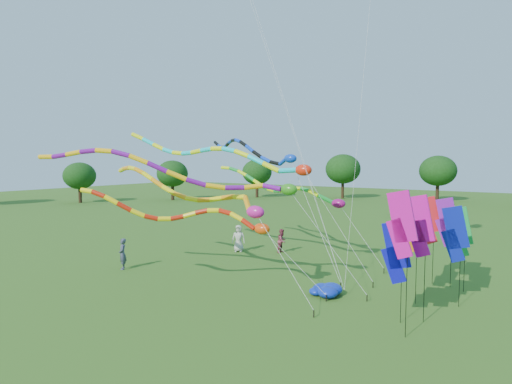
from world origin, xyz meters
The scene contains 20 objects.
ground centered at (0.00, 0.00, 0.00)m, with size 160.00×160.00×0.00m, color #2E5B18.
tree_ring centered at (-1.43, 0.80, 5.62)m, with size 117.12×116.74×9.68m.
tube_kite_red centered at (-3.40, 0.45, 3.72)m, with size 10.16×5.14×5.51m.
tube_kite_orange centered at (-4.71, 1.89, 4.67)m, with size 13.97×2.14×6.56m.
tube_kite_purple centered at (-4.07, 0.37, 5.72)m, with size 14.72×6.30×7.53m.
tube_kite_blue centered at (-5.25, 7.97, 6.90)m, with size 12.45×5.91×8.32m.
tube_kite_cyan centered at (-5.59, 5.63, 6.56)m, with size 16.69×1.13×8.76m.
tube_kite_green centered at (-4.07, 10.58, 4.37)m, with size 13.46×3.13×6.43m.
banner_pole_blue_a centered at (5.32, 2.07, 2.76)m, with size 1.16×0.15×4.01m.
banner_pole_green centered at (6.82, 7.77, 2.88)m, with size 1.16×0.14×4.14m.
banner_pole_violet centered at (6.15, 8.25, 3.25)m, with size 1.16×0.10×4.51m.
banner_pole_orange centered at (5.30, 4.82, 3.48)m, with size 1.11×0.50×4.75m.
banner_pole_blue_b centered at (6.95, 5.31, 3.15)m, with size 1.16×0.17×4.41m.
banner_pole_red centered at (5.30, 8.27, 3.27)m, with size 1.11×0.51×4.53m.
banner_pole_magenta_a centered at (6.05, 2.70, 3.76)m, with size 1.16×0.21×5.02m.
banner_pole_magenta_b centered at (5.83, 0.81, 4.03)m, with size 1.16×0.19×5.31m.
blue_nylon_heap centered at (1.50, 3.09, 0.27)m, with size 1.97×1.70×0.58m.
person_a centered at (-7.28, 9.21, 0.93)m, with size 0.91×0.59×1.85m, color beige.
person_b centered at (-10.11, 1.61, 0.90)m, with size 0.66×0.43×1.80m, color #3E4257.
person_c centered at (-4.59, 10.56, 0.82)m, with size 0.79×0.62×1.63m, color #95364A.
Camera 1 is at (9.74, -14.59, 6.34)m, focal length 30.00 mm.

